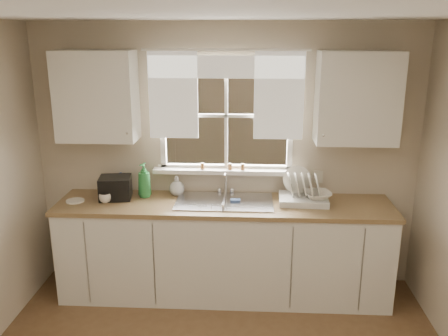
# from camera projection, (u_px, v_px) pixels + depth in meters

# --- Properties ---
(room_walls) EXTENTS (3.62, 4.02, 2.50)m
(room_walls) POSITION_uv_depth(u_px,v_px,m) (207.00, 260.00, 2.52)
(room_walls) COLOR beige
(room_walls) RESTS_ON ground
(ceiling) EXTENTS (3.60, 4.00, 0.02)m
(ceiling) POSITION_uv_depth(u_px,v_px,m) (205.00, 11.00, 2.23)
(ceiling) COLOR silver
(ceiling) RESTS_ON room_walls
(window) EXTENTS (1.38, 0.16, 1.06)m
(window) POSITION_uv_depth(u_px,v_px,m) (226.00, 133.00, 4.43)
(window) COLOR white
(window) RESTS_ON room_walls
(curtains) EXTENTS (1.50, 0.03, 0.81)m
(curtains) POSITION_uv_depth(u_px,v_px,m) (226.00, 86.00, 4.26)
(curtains) COLOR white
(curtains) RESTS_ON room_walls
(base_cabinets) EXTENTS (3.00, 0.62, 0.87)m
(base_cabinets) POSITION_uv_depth(u_px,v_px,m) (224.00, 251.00, 4.42)
(base_cabinets) COLOR white
(base_cabinets) RESTS_ON ground
(countertop) EXTENTS (3.04, 0.65, 0.04)m
(countertop) POSITION_uv_depth(u_px,v_px,m) (224.00, 205.00, 4.29)
(countertop) COLOR olive
(countertop) RESTS_ON base_cabinets
(upper_cabinet_left) EXTENTS (0.70, 0.33, 0.80)m
(upper_cabinet_left) POSITION_uv_depth(u_px,v_px,m) (97.00, 96.00, 4.22)
(upper_cabinet_left) COLOR white
(upper_cabinet_left) RESTS_ON room_walls
(upper_cabinet_right) EXTENTS (0.70, 0.33, 0.80)m
(upper_cabinet_right) POSITION_uv_depth(u_px,v_px,m) (357.00, 98.00, 4.10)
(upper_cabinet_right) COLOR white
(upper_cabinet_right) RESTS_ON room_walls
(wall_outlet) EXTENTS (0.08, 0.01, 0.12)m
(wall_outlet) POSITION_uv_depth(u_px,v_px,m) (319.00, 177.00, 4.49)
(wall_outlet) COLOR beige
(wall_outlet) RESTS_ON room_walls
(sill_jars) EXTENTS (0.42, 0.04, 0.06)m
(sill_jars) POSITION_uv_depth(u_px,v_px,m) (225.00, 167.00, 4.46)
(sill_jars) COLOR brown
(sill_jars) RESTS_ON window
(sink) EXTENTS (0.88, 0.52, 0.40)m
(sink) POSITION_uv_depth(u_px,v_px,m) (224.00, 209.00, 4.34)
(sink) COLOR #B7B7BC
(sink) RESTS_ON countertop
(dish_rack) EXTENTS (0.45, 0.35, 0.31)m
(dish_rack) POSITION_uv_depth(u_px,v_px,m) (303.00, 194.00, 4.29)
(dish_rack) COLOR silver
(dish_rack) RESTS_ON countertop
(bowl) EXTENTS (0.28, 0.28, 0.06)m
(bowl) POSITION_uv_depth(u_px,v_px,m) (318.00, 195.00, 4.24)
(bowl) COLOR white
(bowl) RESTS_ON dish_rack
(soap_bottle_a) EXTENTS (0.16, 0.16, 0.32)m
(soap_bottle_a) POSITION_uv_depth(u_px,v_px,m) (144.00, 180.00, 4.41)
(soap_bottle_a) COLOR #2C883F
(soap_bottle_a) RESTS_ON countertop
(soap_bottle_b) EXTENTS (0.10, 0.10, 0.21)m
(soap_bottle_b) POSITION_uv_depth(u_px,v_px,m) (121.00, 183.00, 4.50)
(soap_bottle_b) COLOR blue
(soap_bottle_b) RESTS_ON countertop
(soap_bottle_c) EXTENTS (0.16, 0.16, 0.19)m
(soap_bottle_c) POSITION_uv_depth(u_px,v_px,m) (177.00, 186.00, 4.48)
(soap_bottle_c) COLOR #F2E6C7
(soap_bottle_c) RESTS_ON countertop
(saucer) EXTENTS (0.17, 0.17, 0.01)m
(saucer) POSITION_uv_depth(u_px,v_px,m) (75.00, 201.00, 4.33)
(saucer) COLOR white
(saucer) RESTS_ON countertop
(cup) EXTENTS (0.13, 0.13, 0.09)m
(cup) POSITION_uv_depth(u_px,v_px,m) (105.00, 198.00, 4.29)
(cup) COLOR white
(cup) RESTS_ON countertop
(black_appliance) EXTENTS (0.32, 0.28, 0.21)m
(black_appliance) POSITION_uv_depth(u_px,v_px,m) (115.00, 188.00, 4.38)
(black_appliance) COLOR black
(black_appliance) RESTS_ON countertop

